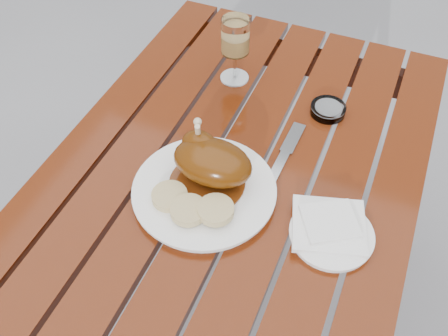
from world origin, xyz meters
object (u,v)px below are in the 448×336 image
(dinner_plate, at_px, (204,191))
(side_plate, at_px, (331,235))
(table, at_px, (231,257))
(ashtray, at_px, (328,110))
(wine_glass, at_px, (235,50))

(dinner_plate, relative_size, side_plate, 1.81)
(table, bearing_deg, side_plate, -20.48)
(side_plate, distance_m, ashtray, 0.37)
(table, distance_m, side_plate, 0.46)
(table, xyz_separation_m, ashtray, (0.15, 0.26, 0.39))
(table, bearing_deg, wine_glass, 111.34)
(table, distance_m, ashtray, 0.49)
(table, relative_size, dinner_plate, 3.93)
(table, relative_size, side_plate, 7.12)
(ashtray, bearing_deg, table, -119.51)
(dinner_plate, xyz_separation_m, ashtray, (0.18, 0.35, 0.00))
(wine_glass, height_order, side_plate, wine_glass)
(dinner_plate, relative_size, ashtray, 3.53)
(side_plate, bearing_deg, table, 159.52)
(dinner_plate, height_order, side_plate, dinner_plate)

